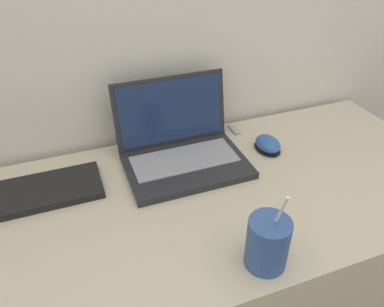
{
  "coord_description": "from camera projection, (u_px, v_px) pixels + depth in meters",
  "views": [
    {
      "loc": [
        -0.35,
        -0.37,
        1.4
      ],
      "look_at": [
        -0.06,
        0.4,
        0.84
      ],
      "focal_mm": 35.0,
      "sensor_mm": 36.0,
      "label": 1
    }
  ],
  "objects": [
    {
      "name": "desk",
      "position": [
        219.0,
        281.0,
        1.21
      ],
      "size": [
        1.34,
        0.64,
        0.76
      ],
      "color": "beige",
      "rests_on": "ground_plane"
    },
    {
      "name": "laptop",
      "position": [
        181.0,
        146.0,
        1.08
      ],
      "size": [
        0.34,
        0.27,
        0.22
      ],
      "color": "#232326",
      "rests_on": "desk"
    },
    {
      "name": "drink_cup",
      "position": [
        268.0,
        242.0,
        0.76
      ],
      "size": [
        0.09,
        0.09,
        0.21
      ],
      "color": "#33518C",
      "rests_on": "desk"
    },
    {
      "name": "computer_mouse",
      "position": [
        268.0,
        144.0,
        1.14
      ],
      "size": [
        0.07,
        0.1,
        0.04
      ],
      "color": "black",
      "rests_on": "desk"
    },
    {
      "name": "external_keyboard",
      "position": [
        21.0,
        196.0,
        0.95
      ],
      "size": [
        0.41,
        0.15,
        0.02
      ],
      "color": "black",
      "rests_on": "desk"
    },
    {
      "name": "usb_stick",
      "position": [
        234.0,
        130.0,
        1.24
      ],
      "size": [
        0.02,
        0.06,
        0.01
      ],
      "color": "#99999E",
      "rests_on": "desk"
    }
  ]
}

